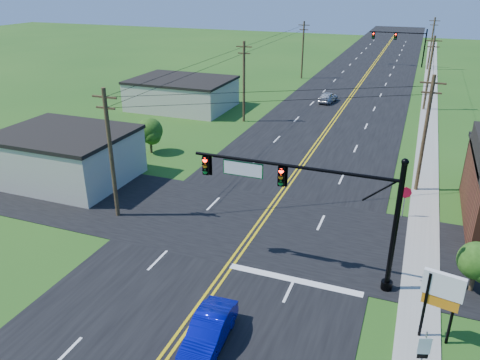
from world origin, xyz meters
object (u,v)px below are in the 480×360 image
at_px(stop_sign, 405,196).
at_px(route_sign, 424,350).
at_px(signal_mast_far, 400,41).
at_px(blue_car, 209,332).
at_px(signal_mast_main, 309,196).

bearing_deg(stop_sign, route_sign, -92.00).
bearing_deg(route_sign, stop_sign, 77.56).
height_order(signal_mast_far, blue_car, signal_mast_far).
bearing_deg(signal_mast_main, signal_mast_far, 89.92).
distance_m(blue_car, route_sign, 9.13).
height_order(signal_mast_main, signal_mast_far, same).
distance_m(signal_mast_main, route_sign, 9.05).
relative_size(signal_mast_far, blue_car, 2.58).
bearing_deg(stop_sign, signal_mast_main, -126.33).
distance_m(signal_mast_far, stop_sign, 63.38).
bearing_deg(blue_car, stop_sign, 61.15).
relative_size(signal_mast_main, route_sign, 5.12).
distance_m(signal_mast_main, signal_mast_far, 72.00).
relative_size(blue_car, route_sign, 1.92).
distance_m(route_sign, stop_sign, 14.45).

